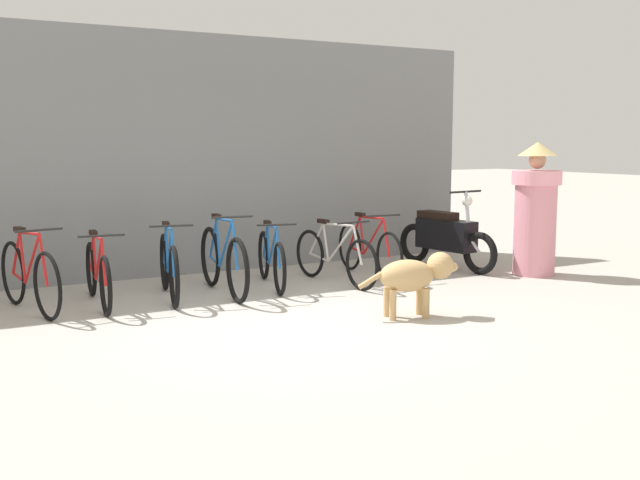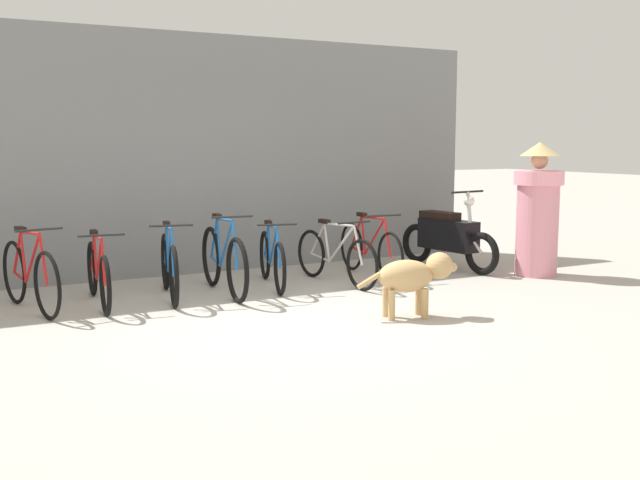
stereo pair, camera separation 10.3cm
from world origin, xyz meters
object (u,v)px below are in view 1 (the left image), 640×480
bicycle_1 (98,275)px  stray_dog (415,275)px  bicycle_6 (369,249)px  person_in_robes (536,209)px  motorcycle (446,237)px  bicycle_5 (334,257)px  bicycle_4 (271,259)px  bicycle_0 (29,277)px  bicycle_3 (223,261)px  bicycle_2 (169,267)px

bicycle_1 → stray_dog: bicycle_1 is taller
bicycle_6 → person_in_robes: bearing=68.6°
motorcycle → stray_dog: (-2.08, -2.13, -0.02)m
bicycle_5 → bicycle_6: 0.68m
bicycle_4 → bicycle_0: bearing=-74.5°
bicycle_4 → person_in_robes: (3.35, -0.93, 0.53)m
bicycle_3 → bicycle_5: size_ratio=1.05×
stray_dog → person_in_robes: person_in_robes is taller
bicycle_0 → bicycle_1: (0.68, -0.02, -0.04)m
bicycle_0 → bicycle_4: 2.73m
bicycle_4 → bicycle_6: size_ratio=0.94×
bicycle_1 → bicycle_6: bicycle_6 is taller
bicycle_0 → motorcycle: (5.38, 0.05, 0.07)m
bicycle_3 → bicycle_5: bearing=93.1°
bicycle_0 → bicycle_3: bearing=75.2°
person_in_robes → stray_dog: bearing=49.7°
motorcycle → stray_dog: motorcycle is taller
motorcycle → bicycle_1: bearing=-96.4°
stray_dog → person_in_robes: (2.77, 1.18, 0.44)m
bicycle_1 → bicycle_3: (1.38, -0.10, 0.05)m
bicycle_6 → stray_dog: bearing=-16.5°
bicycle_1 → bicycle_5: bicycle_1 is taller
bicycle_3 → motorcycle: 3.33m
bicycle_0 → person_in_robes: person_in_robes is taller
bicycle_2 → stray_dog: bicycle_2 is taller
stray_dog → person_in_robes: size_ratio=0.60×
person_in_robes → bicycle_3: bearing=15.7°
bicycle_2 → bicycle_1: bearing=-79.0°
bicycle_1 → stray_dog: (2.62, -2.05, 0.09)m
bicycle_6 → bicycle_5: bearing=-66.1°
bicycle_2 → person_in_robes: person_in_robes is taller
bicycle_2 → bicycle_6: (2.68, 0.09, -0.00)m
bicycle_3 → person_in_robes: 4.12m
bicycle_1 → stray_dog: size_ratio=1.66×
bicycle_2 → person_in_robes: (4.62, -0.87, 0.51)m
bicycle_4 → bicycle_6: bicycle_6 is taller
bicycle_3 → bicycle_5: bicycle_3 is taller
stray_dog → person_in_robes: bearing=38.0°
bicycle_2 → stray_dog: bearing=54.1°
bicycle_3 → stray_dog: bicycle_3 is taller
bicycle_6 → person_in_robes: 2.23m
bicycle_1 → bicycle_4: bearing=96.3°
bicycle_0 → bicycle_1: size_ratio=0.95×
bicycle_3 → stray_dog: size_ratio=1.73×
stray_dog → bicycle_0: bearing=162.8°
bicycle_5 → person_in_robes: (2.58, -0.73, 0.53)m
bicycle_6 → bicycle_1: bearing=-84.0°
bicycle_1 → bicycle_4: 2.05m
bicycle_1 → bicycle_5: 2.81m
bicycle_3 → bicycle_6: bicycle_3 is taller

